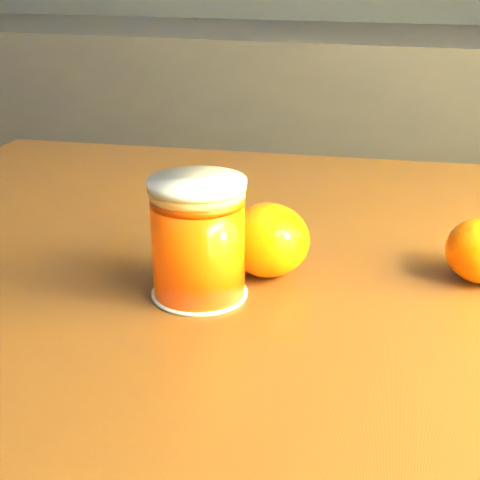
% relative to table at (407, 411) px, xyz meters
% --- Properties ---
extents(kitchen_counter, '(3.15, 0.60, 0.90)m').
position_rel_table_xyz_m(kitchen_counter, '(-1.05, 1.20, -0.26)').
color(kitchen_counter, '#434246').
rests_on(kitchen_counter, ground).
extents(table, '(1.18, 0.90, 0.82)m').
position_rel_table_xyz_m(table, '(0.00, 0.00, 0.00)').
color(table, brown).
rests_on(table, ground).
extents(juice_glass, '(0.07, 0.07, 0.09)m').
position_rel_table_xyz_m(juice_glass, '(-0.15, -0.05, 0.15)').
color(juice_glass, '#FF4805').
rests_on(juice_glass, table).
extents(orange_front, '(0.07, 0.07, 0.06)m').
position_rel_table_xyz_m(orange_front, '(-0.12, -0.00, 0.13)').
color(orange_front, orange).
rests_on(orange_front, table).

